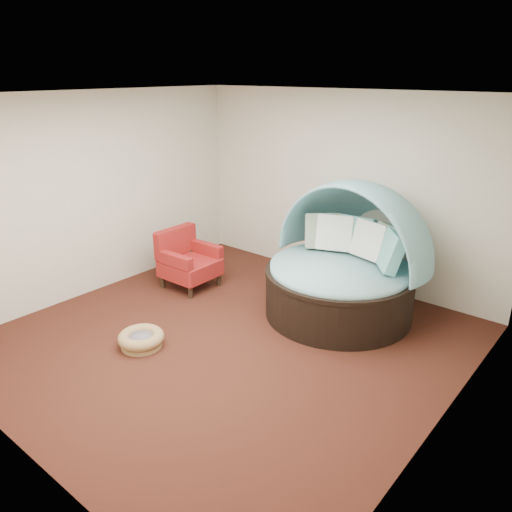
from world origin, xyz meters
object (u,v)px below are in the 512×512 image
Objects in this scene: pet_basket at (141,339)px; red_armchair at (187,261)px; canopy_daybed at (346,254)px; side_table at (177,257)px.

red_armchair is (-0.87, 1.57, 0.30)m from pet_basket.
canopy_daybed reaches higher than red_armchair.
canopy_daybed is 2.77m from side_table.
pet_basket is at bearing -53.19° from side_table.
canopy_daybed is 3.44× the size of side_table.
canopy_daybed is at bearing 17.27° from red_armchair.
canopy_daybed is 2.76m from pet_basket.
side_table is (-2.67, -0.53, -0.52)m from canopy_daybed.
canopy_daybed is 3.77× the size of pet_basket.
canopy_daybed is 2.38m from red_armchair.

